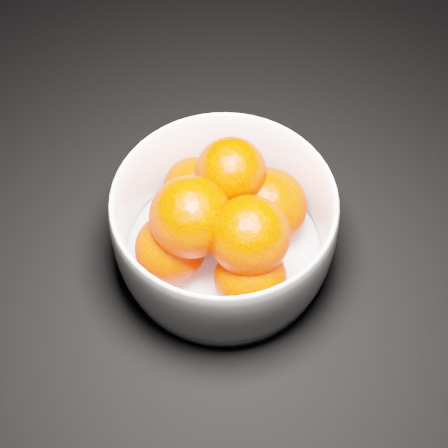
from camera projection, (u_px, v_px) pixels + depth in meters
The scene contains 3 objects.
ground at pixel (387, 135), 0.73m from camera, with size 3.00×3.00×0.00m, color black.
bowl at pixel (224, 227), 0.60m from camera, with size 0.21×0.21×0.10m.
orange_pile at pixel (225, 220), 0.59m from camera, with size 0.17×0.17×0.12m.
Camera 1 is at (0.16, -0.51, 0.55)m, focal length 50.00 mm.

